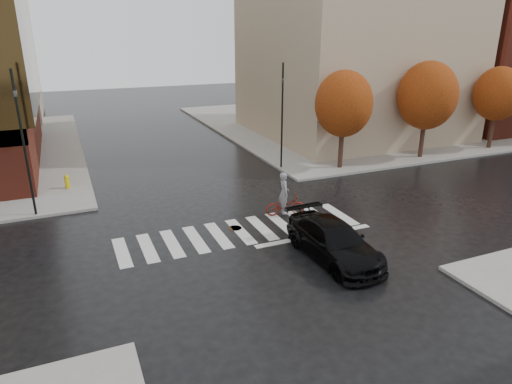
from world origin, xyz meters
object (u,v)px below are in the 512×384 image
sedan (334,241)px  fire_hydrant (67,181)px  traffic_light_ne (282,110)px  traffic_light_nw (22,135)px  cyclist (285,201)px

sedan → fire_hydrant: 16.79m
traffic_light_ne → sedan: bearing=85.4°
traffic_light_nw → cyclist: bearing=82.2°
sedan → fire_hydrant: bearing=124.4°
traffic_light_nw → fire_hydrant: size_ratio=8.74×
cyclist → fire_hydrant: size_ratio=2.80×
sedan → traffic_light_ne: bearing=71.6°
sedan → traffic_light_nw: size_ratio=0.74×
sedan → fire_hydrant: sedan is taller
sedan → traffic_light_nw: 15.60m
cyclist → fire_hydrant: 13.26m
traffic_light_nw → fire_hydrant: (1.65, 3.70, -3.66)m
traffic_light_nw → traffic_light_ne: size_ratio=1.04×
sedan → cyclist: 5.02m
traffic_light_nw → fire_hydrant: 5.46m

